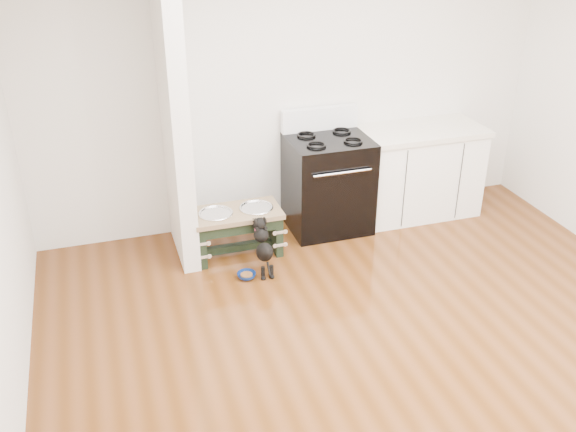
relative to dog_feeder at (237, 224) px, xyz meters
The scene contains 8 objects.
ground 2.05m from the dog_feeder, 69.18° to the right, with size 5.00×5.00×0.00m, color #4F290E.
room_shell 2.41m from the dog_feeder, 69.18° to the right, with size 5.00×5.00×5.00m.
partition_wall 1.15m from the dog_feeder, 155.83° to the left, with size 0.15×0.80×2.70m, color silver.
oven_range 1.02m from the dog_feeder, 15.12° to the left, with size 0.76×0.69×1.14m.
cabinet_run 1.98m from the dog_feeder, ahead, with size 1.24×0.64×0.91m.
dog_feeder is the anchor object (origin of this frame).
puppy 0.40m from the dog_feeder, 68.85° to the right, with size 0.14×0.41×0.49m.
floor_bowl 0.52m from the dog_feeder, 93.83° to the right, with size 0.20×0.20×0.05m.
Camera 1 is at (-1.83, -3.11, 3.02)m, focal length 40.00 mm.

